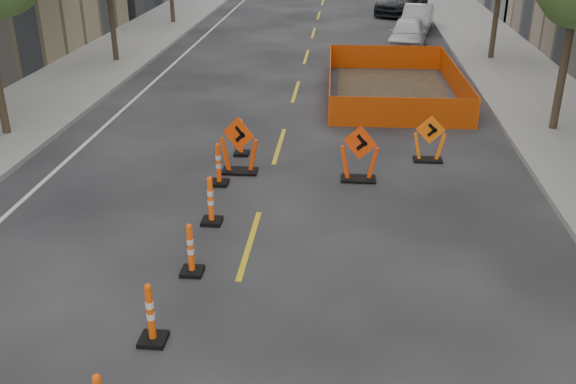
# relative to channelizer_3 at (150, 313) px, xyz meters

# --- Properties ---
(ground_plane) EXTENTS (140.00, 140.00, 0.00)m
(ground_plane) POSITION_rel_channelizer_3_xyz_m (1.09, -0.57, -0.56)
(ground_plane) COLOR black
(sidewalk_left) EXTENTS (4.00, 90.00, 0.15)m
(sidewalk_left) POSITION_rel_channelizer_3_xyz_m (-7.91, 11.43, -0.48)
(sidewalk_left) COLOR gray
(sidewalk_left) RESTS_ON ground
(sidewalk_right) EXTENTS (4.00, 90.00, 0.15)m
(sidewalk_right) POSITION_rel_channelizer_3_xyz_m (10.09, 11.43, -0.48)
(sidewalk_right) COLOR gray
(sidewalk_right) RESTS_ON ground
(channelizer_3) EXTENTS (0.44, 0.44, 1.12)m
(channelizer_3) POSITION_rel_channelizer_3_xyz_m (0.00, 0.00, 0.00)
(channelizer_3) COLOR #D64609
(channelizer_3) RESTS_ON ground
(channelizer_4) EXTENTS (0.43, 0.43, 1.08)m
(channelizer_4) POSITION_rel_channelizer_3_xyz_m (0.15, 2.15, -0.02)
(channelizer_4) COLOR #E94B09
(channelizer_4) RESTS_ON ground
(channelizer_5) EXTENTS (0.45, 0.45, 1.13)m
(channelizer_5) POSITION_rel_channelizer_3_xyz_m (0.10, 4.30, 0.01)
(channelizer_5) COLOR #FC4E0A
(channelizer_5) RESTS_ON ground
(channelizer_6) EXTENTS (0.44, 0.44, 1.13)m
(channelizer_6) POSITION_rel_channelizer_3_xyz_m (-0.14, 6.46, 0.01)
(channelizer_6) COLOR #E83F09
(channelizer_6) RESTS_ON ground
(channelizer_7) EXTENTS (0.42, 0.42, 1.06)m
(channelizer_7) POSITION_rel_channelizer_3_xyz_m (0.09, 8.61, -0.03)
(channelizer_7) COLOR #FF4C0A
(channelizer_7) RESTS_ON ground
(chevron_sign_left) EXTENTS (1.20, 0.98, 1.56)m
(chevron_sign_left) POSITION_rel_channelizer_3_xyz_m (0.26, 7.29, 0.22)
(chevron_sign_left) COLOR #DB3E09
(chevron_sign_left) RESTS_ON ground
(chevron_sign_center) EXTENTS (1.15, 0.93, 1.51)m
(chevron_sign_center) POSITION_rel_channelizer_3_xyz_m (3.40, 7.06, 0.20)
(chevron_sign_center) COLOR red
(chevron_sign_center) RESTS_ON ground
(chevron_sign_right) EXTENTS (0.90, 0.56, 1.33)m
(chevron_sign_right) POSITION_rel_channelizer_3_xyz_m (5.35, 8.60, 0.10)
(chevron_sign_right) COLOR #F5610A
(chevron_sign_right) RESTS_ON ground
(safety_fence) EXTENTS (4.90, 8.12, 1.00)m
(safety_fence) POSITION_rel_channelizer_3_xyz_m (4.74, 15.45, -0.06)
(safety_fence) COLOR #E7490C
(safety_fence) RESTS_ON ground
(parked_car_near) EXTENTS (2.35, 4.51, 1.47)m
(parked_car_near) POSITION_rel_channelizer_3_xyz_m (5.89, 23.60, 0.18)
(parked_car_near) COLOR silver
(parked_car_near) RESTS_ON ground
(parked_car_mid) EXTENTS (2.24, 4.48, 1.41)m
(parked_car_mid) POSITION_rel_channelizer_3_xyz_m (6.79, 28.49, 0.15)
(parked_car_mid) COLOR gray
(parked_car_mid) RESTS_ON ground
(parked_car_far) EXTENTS (4.17, 6.15, 1.65)m
(parked_car_far) POSITION_rel_channelizer_3_xyz_m (6.39, 34.65, 0.27)
(parked_car_far) COLOR black
(parked_car_far) RESTS_ON ground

